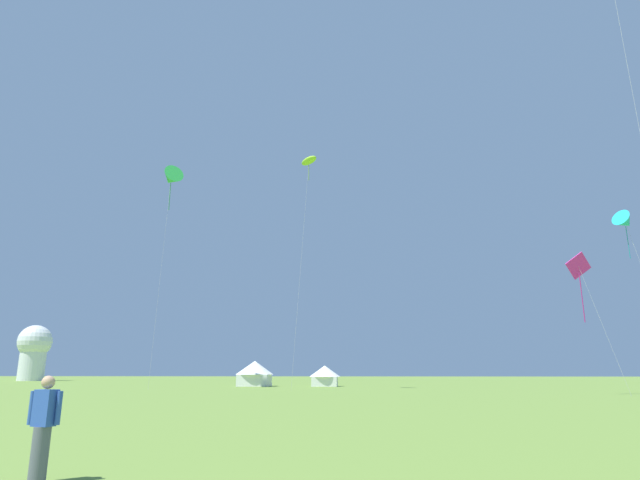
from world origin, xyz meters
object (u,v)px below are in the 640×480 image
Objects in this scene: observatory_dome at (34,350)px; kite_cyan_delta at (625,222)px; kite_green_delta at (171,178)px; festival_tent_right at (255,372)px; kite_lime_parafoil at (309,161)px; kite_magenta_diamond at (579,269)px; festival_tent_center at (325,375)px; person_spectator at (43,430)px.

kite_cyan_delta is at bearing -32.25° from observatory_dome.
kite_green_delta reaches higher than observatory_dome.
kite_lime_parafoil is at bearing -58.30° from festival_tent_right.
kite_cyan_delta reaches higher than festival_tent_right.
kite_green_delta is 44.24m from kite_magenta_diamond.
kite_cyan_delta reaches higher than festival_tent_center.
kite_lime_parafoil reaches higher than festival_tent_right.
kite_magenta_diamond is 40.09m from festival_tent_right.
festival_tent_right is at bearing 150.24° from kite_cyan_delta.
festival_tent_right is at bearing 97.86° from person_spectator.
kite_magenta_diamond is 2.37× the size of festival_tent_right.
observatory_dome is at bearing 144.74° from kite_magenta_diamond.
kite_cyan_delta is 1.39× the size of kite_magenta_diamond.
kite_lime_parafoil reaches higher than person_spectator.
kite_cyan_delta is at bearing -29.76° from festival_tent_right.
kite_green_delta reaches higher than festival_tent_center.
kite_magenta_diamond is (-5.54, -2.78, -4.69)m from kite_cyan_delta.
kite_green_delta is 64.72m from observatory_dome.
kite_lime_parafoil is 78.31m from observatory_dome.
festival_tent_center is (-22.38, 23.80, -8.47)m from kite_magenta_diamond.
festival_tent_right is (-8.07, 58.50, 0.86)m from person_spectator.
person_spectator is (-23.14, -34.70, -9.02)m from kite_magenta_diamond.
festival_tent_right is at bearing 142.68° from kite_magenta_diamond.
kite_cyan_delta is 49.15m from person_spectator.
kite_magenta_diamond is at bearing -46.76° from festival_tent_center.
kite_cyan_delta is 4.04× the size of festival_tent_center.
observatory_dome is at bearing 150.12° from festival_tent_center.
kite_magenta_diamond is 42.67m from person_spectator.
festival_tent_center is at bearing 133.24° from kite_magenta_diamond.
festival_tent_right is (-36.75, 21.02, -12.85)m from kite_cyan_delta.
observatory_dome is (-42.84, 45.09, -17.89)m from kite_green_delta.
person_spectator is 110.61m from observatory_dome.
kite_magenta_diamond is 2.92× the size of festival_tent_center.
observatory_dome is (-59.40, 47.56, -18.49)m from kite_lime_parafoil.
person_spectator is at bearing -123.70° from kite_magenta_diamond.
kite_lime_parafoil reaches higher than festival_tent_center.
kite_magenta_diamond is (23.22, -10.85, -14.64)m from kite_lime_parafoil.
person_spectator is 0.45× the size of festival_tent_center.
festival_tent_right is at bearing -33.95° from observatory_dome.
kite_green_delta is at bearing 161.49° from kite_magenta_diamond.
kite_lime_parafoil reaches higher than observatory_dome.
festival_tent_center is 69.63m from observatory_dome.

